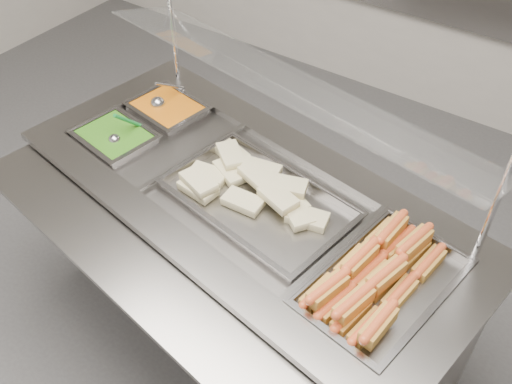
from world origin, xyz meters
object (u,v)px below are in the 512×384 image
Objects in this scene: sneeze_guard at (288,85)px; ladle at (159,103)px; serving_spoon at (117,137)px; pan_wraps at (258,203)px; steam_counter at (248,266)px; pan_hotdogs at (382,289)px.

sneeze_guard is 0.70m from ladle.
pan_wraps is at bearing 3.30° from serving_spoon.
sneeze_guard is 0.72m from serving_spoon.
ladle reaches higher than pan_wraps.
steam_counter is 3.33× the size of pan_hotdogs.
serving_spoon is at bearing -175.53° from steam_counter.
ladle is at bearing 160.83° from pan_wraps.
pan_wraps reaches higher than steam_counter.
pan_hotdogs is 3.51× the size of serving_spoon.
pan_hotdogs is 0.81× the size of pan_wraps.
sneeze_guard reaches higher than ladle.
steam_counter is 0.68m from pan_hotdogs.
pan_wraps is (-0.51, 0.08, 0.01)m from pan_hotdogs.
ladle is at bearing 165.09° from pan_hotdogs.
pan_wraps is (0.02, -0.20, -0.35)m from sneeze_guard.
pan_wraps is at bearing -9.22° from steam_counter.
pan_hotdogs is at bearing -28.50° from sneeze_guard.
steam_counter is at bearing -99.22° from sneeze_guard.
pan_hotdogs is 1.13m from serving_spoon.
ladle reaches higher than pan_hotdogs.
pan_wraps is (0.05, -0.01, 0.38)m from steam_counter.
sneeze_guard is 2.28× the size of pan_wraps.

